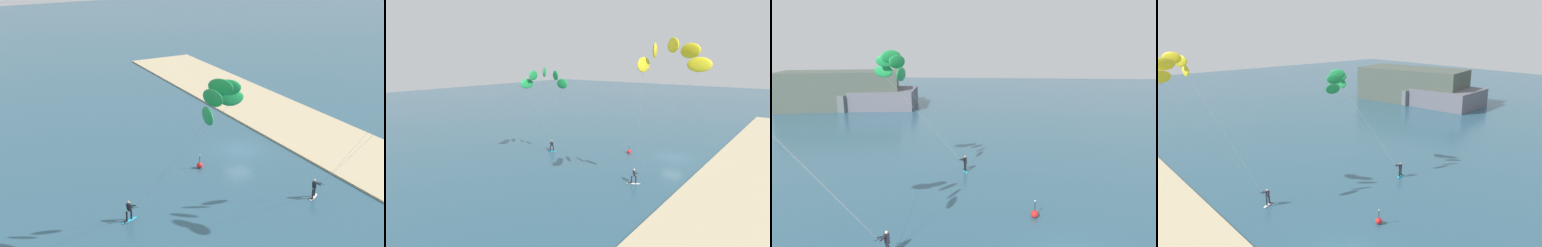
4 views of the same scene
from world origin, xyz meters
The scene contains 4 objects.
kitesurfer_nearshore centered at (-16.87, -5.35, 12.78)m, with size 8.69×8.77×14.54m.
kitesurfer_mid_water centered at (-13.34, 10.69, 10.46)m, with size 8.37×7.64×12.10m.
marker_buoy centered at (-1.89, 5.59, 0.30)m, with size 0.56×0.56×1.38m.
distant_headland centered at (-35.64, 50.73, 2.65)m, with size 29.42×16.47×7.44m.
Camera 4 is at (18.55, -15.42, 16.82)m, focal length 34.85 mm.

